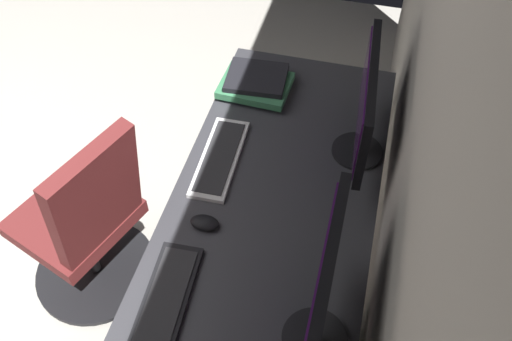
{
  "coord_description": "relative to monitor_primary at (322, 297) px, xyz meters",
  "views": [
    {
      "loc": [
        1.04,
        2.14,
        2.3
      ],
      "look_at": [
        -0.1,
        1.84,
        0.95
      ],
      "focal_mm": 38.2,
      "sensor_mm": 36.0,
      "label": 1
    }
  ],
  "objects": [
    {
      "name": "office_chair",
      "position": [
        -0.37,
        -0.99,
        -0.54
      ],
      "size": [
        0.56,
        0.6,
        0.97
      ],
      "color": "maroon",
      "rests_on": "ground"
    },
    {
      "name": "book_stack_near",
      "position": [
        -1.06,
        -0.45,
        -0.23
      ],
      "size": [
        0.26,
        0.3,
        0.08
      ],
      "color": "#38669E",
      "rests_on": "desk"
    },
    {
      "name": "wall_back",
      "position": [
        -0.33,
        0.2,
        0.3
      ],
      "size": [
        4.85,
        0.1,
        2.6
      ],
      "primitive_type": "cube",
      "color": "beige",
      "rests_on": "ground"
    },
    {
      "name": "desk",
      "position": [
        -0.43,
        -0.24,
        -0.34
      ],
      "size": [
        1.82,
        0.74,
        0.73
      ],
      "color": "#38383D",
      "rests_on": "ground"
    },
    {
      "name": "monitor_primary",
      "position": [
        0.0,
        0.0,
        0.0
      ],
      "size": [
        0.54,
        0.2,
        0.47
      ],
      "color": "black",
      "rests_on": "desk"
    },
    {
      "name": "keyboard_main",
      "position": [
        -0.0,
        -0.47,
        -0.26
      ],
      "size": [
        0.43,
        0.16,
        0.02
      ],
      "color": "black",
      "rests_on": "desk"
    },
    {
      "name": "monitor_secondary",
      "position": [
        -0.8,
        0.02,
        -0.03
      ],
      "size": [
        0.58,
        0.2,
        0.42
      ],
      "color": "black",
      "rests_on": "desk"
    },
    {
      "name": "keyboard_spare",
      "position": [
        -0.63,
        -0.49,
        -0.26
      ],
      "size": [
        0.42,
        0.15,
        0.02
      ],
      "color": "silver",
      "rests_on": "desk"
    },
    {
      "name": "mouse_main",
      "position": [
        -0.32,
        -0.45,
        -0.25
      ],
      "size": [
        0.06,
        0.1,
        0.03
      ],
      "primitive_type": "ellipsoid",
      "color": "black",
      "rests_on": "desk"
    }
  ]
}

